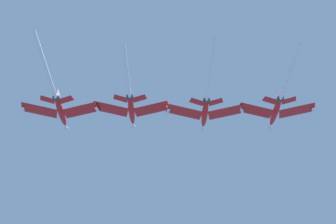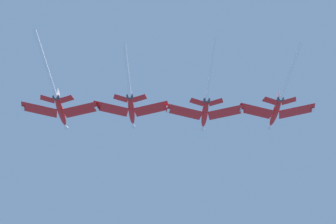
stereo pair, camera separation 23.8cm
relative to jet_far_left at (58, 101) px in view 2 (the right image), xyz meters
The scene contains 4 objects.
jet_far_left is the anchor object (origin of this frame).
jet_inner_left 18.08m from the jet_far_left, 77.98° to the left, with size 27.76×19.54×15.27m.
jet_centre 36.99m from the jet_far_left, 78.12° to the left, with size 30.34×19.57×17.34m.
jet_inner_right 55.03m from the jet_far_left, 76.63° to the left, with size 28.63×19.55×16.51m.
Camera 2 is at (32.45, 5.61, 1.56)m, focal length 46.09 mm.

